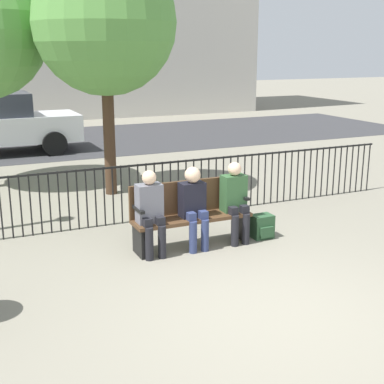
{
  "coord_description": "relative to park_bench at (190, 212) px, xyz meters",
  "views": [
    {
      "loc": [
        -2.96,
        -4.3,
        2.68
      ],
      "look_at": [
        0.0,
        2.18,
        0.8
      ],
      "focal_mm": 50.0,
      "sensor_mm": 36.0,
      "label": 1
    }
  ],
  "objects": [
    {
      "name": "park_bench",
      "position": [
        0.0,
        0.0,
        0.0
      ],
      "size": [
        1.69,
        0.45,
        0.92
      ],
      "color": "#4C331E",
      "rests_on": "ground"
    },
    {
      "name": "seated_person_2",
      "position": [
        0.65,
        -0.13,
        0.16
      ],
      "size": [
        0.34,
        0.39,
        1.17
      ],
      "color": "black",
      "rests_on": "ground"
    },
    {
      "name": "seated_person_1",
      "position": [
        0.0,
        -0.13,
        0.16
      ],
      "size": [
        0.34,
        0.39,
        1.16
      ],
      "color": "navy",
      "rests_on": "ground"
    },
    {
      "name": "seated_person_0",
      "position": [
        -0.63,
        -0.13,
        0.16
      ],
      "size": [
        0.34,
        0.39,
        1.17
      ],
      "color": "black",
      "rests_on": "ground"
    },
    {
      "name": "tree_0",
      "position": [
        -0.21,
        3.23,
        2.67
      ],
      "size": [
        2.61,
        2.61,
        4.48
      ],
      "color": "#422D1E",
      "rests_on": "ground"
    },
    {
      "name": "ground_plane",
      "position": [
        0.0,
        -2.25,
        -0.49
      ],
      "size": [
        80.0,
        80.0,
        0.0
      ],
      "primitive_type": "plane",
      "color": "gray"
    },
    {
      "name": "street_surface",
      "position": [
        0.0,
        9.75,
        -0.49
      ],
      "size": [
        24.0,
        6.0,
        0.01
      ],
      "color": "#333335",
      "rests_on": "ground"
    },
    {
      "name": "fence_railing",
      "position": [
        -0.02,
        1.34,
        0.07
      ],
      "size": [
        9.01,
        0.03,
        0.95
      ],
      "color": "black",
      "rests_on": "ground"
    },
    {
      "name": "backpack",
      "position": [
        1.1,
        -0.17,
        -0.32
      ],
      "size": [
        0.31,
        0.27,
        0.35
      ],
      "color": "#284C2D",
      "rests_on": "ground"
    }
  ]
}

